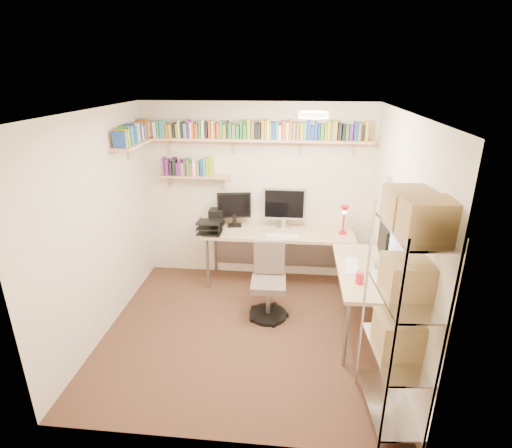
# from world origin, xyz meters

# --- Properties ---
(ground) EXTENTS (3.20, 3.20, 0.00)m
(ground) POSITION_xyz_m (0.00, 0.00, 0.00)
(ground) COLOR #40221B
(ground) RESTS_ON ground
(room_shell) EXTENTS (3.24, 3.04, 2.52)m
(room_shell) POSITION_xyz_m (0.00, 0.00, 1.55)
(room_shell) COLOR #F3E6C5
(room_shell) RESTS_ON ground
(wall_shelves) EXTENTS (3.12, 1.09, 0.80)m
(wall_shelves) POSITION_xyz_m (-0.41, 1.30, 2.03)
(wall_shelves) COLOR #DDAF7C
(wall_shelves) RESTS_ON ground
(corner_desk) EXTENTS (2.45, 2.07, 1.38)m
(corner_desk) POSITION_xyz_m (0.50, 0.95, 0.79)
(corner_desk) COLOR #D6B28B
(corner_desk) RESTS_ON ground
(office_chair) EXTENTS (0.49, 0.50, 0.94)m
(office_chair) POSITION_xyz_m (0.26, 0.40, 0.40)
(office_chair) COLOR black
(office_chair) RESTS_ON ground
(wire_rack) EXTENTS (0.47, 0.85, 2.07)m
(wire_rack) POSITION_xyz_m (1.42, -1.08, 1.37)
(wire_rack) COLOR silver
(wire_rack) RESTS_ON ground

